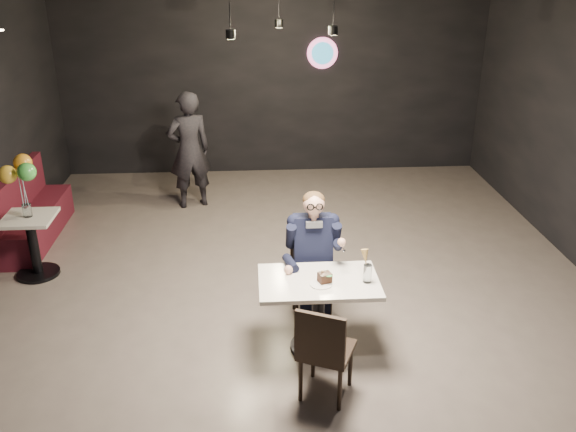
{
  "coord_description": "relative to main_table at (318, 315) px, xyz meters",
  "views": [
    {
      "loc": [
        -0.42,
        -5.61,
        3.5
      ],
      "look_at": [
        -0.06,
        -0.16,
        1.14
      ],
      "focal_mm": 38.0,
      "sensor_mm": 36.0,
      "label": 1
    }
  ],
  "objects": [
    {
      "name": "chair_far",
      "position": [
        -0.0,
        0.55,
        0.09
      ],
      "size": [
        0.42,
        0.46,
        0.92
      ],
      "primitive_type": "cube",
      "color": "black",
      "rests_on": "floor"
    },
    {
      "name": "mint_leaf",
      "position": [
        0.08,
        -0.09,
        0.47
      ],
      "size": [
        0.06,
        0.04,
        0.01
      ],
      "primitive_type": "ellipsoid",
      "color": "green",
      "rests_on": "cake_slice"
    },
    {
      "name": "booth_bench",
      "position": [
        -3.43,
        2.67,
        0.09
      ],
      "size": [
        0.46,
        1.85,
        0.92
      ],
      "primitive_type": "cube",
      "color": "#4D101E",
      "rests_on": "floor"
    },
    {
      "name": "floor",
      "position": [
        -0.18,
        0.76,
        -0.38
      ],
      "size": [
        9.0,
        9.0,
        0.0
      ],
      "primitive_type": "plane",
      "color": "slate",
      "rests_on": "ground"
    },
    {
      "name": "wall_sign",
      "position": [
        0.62,
        5.23,
        1.62
      ],
      "size": [
        0.5,
        0.06,
        0.5
      ],
      "primitive_type": null,
      "color": "pink",
      "rests_on": "floor"
    },
    {
      "name": "balloon_vase",
      "position": [
        -3.13,
        1.67,
        0.45
      ],
      "size": [
        0.1,
        0.1,
        0.15
      ],
      "primitive_type": "cylinder",
      "color": "silver",
      "rests_on": "side_table"
    },
    {
      "name": "main_table",
      "position": [
        0.0,
        0.0,
        0.0
      ],
      "size": [
        1.1,
        0.7,
        0.75
      ],
      "primitive_type": "cube",
      "color": "white",
      "rests_on": "floor"
    },
    {
      "name": "balloon_bunch",
      "position": [
        -3.13,
        1.67,
        0.83
      ],
      "size": [
        0.37,
        0.37,
        0.61
      ],
      "primitive_type": "cube",
      "color": "yellow",
      "rests_on": "balloon_vase"
    },
    {
      "name": "sundae_glass",
      "position": [
        0.43,
        -0.06,
        0.46
      ],
      "size": [
        0.08,
        0.08,
        0.17
      ],
      "primitive_type": "cylinder",
      "color": "silver",
      "rests_on": "main_table"
    },
    {
      "name": "cake_slice",
      "position": [
        0.05,
        -0.05,
        0.43
      ],
      "size": [
        0.14,
        0.12,
        0.08
      ],
      "primitive_type": "cube",
      "rotation": [
        0.0,
        0.0,
        0.35
      ],
      "color": "black",
      "rests_on": "dessert_plate"
    },
    {
      "name": "side_table",
      "position": [
        -3.13,
        1.67,
        -0.02
      ],
      "size": [
        0.56,
        0.56,
        0.7
      ],
      "primitive_type": "cube",
      "color": "white",
      "rests_on": "floor"
    },
    {
      "name": "seated_man",
      "position": [
        -0.0,
        0.55,
        0.34
      ],
      "size": [
        0.6,
        0.8,
        1.44
      ],
      "primitive_type": "cube",
      "color": "black",
      "rests_on": "floor"
    },
    {
      "name": "pendant_lights",
      "position": [
        -0.18,
        2.76,
        2.51
      ],
      "size": [
        1.4,
        1.2,
        0.36
      ],
      "primitive_type": "cube",
      "color": "black",
      "rests_on": "floor"
    },
    {
      "name": "passerby",
      "position": [
        -1.48,
        3.72,
        0.49
      ],
      "size": [
        0.73,
        0.6,
        1.72
      ],
      "primitive_type": "imported",
      "rotation": [
        0.0,
        0.0,
        3.48
      ],
      "color": "black",
      "rests_on": "floor"
    },
    {
      "name": "dessert_plate",
      "position": [
        0.01,
        -0.09,
        0.38
      ],
      "size": [
        0.2,
        0.2,
        0.01
      ],
      "primitive_type": "cylinder",
      "color": "white",
      "rests_on": "main_table"
    },
    {
      "name": "wafer_cone",
      "position": [
        0.41,
        -0.05,
        0.63
      ],
      "size": [
        0.08,
        0.08,
        0.14
      ],
      "primitive_type": "cone",
      "rotation": [
        0.0,
        0.0,
        0.26
      ],
      "color": "tan",
      "rests_on": "sundae_glass"
    },
    {
      "name": "chair_near",
      "position": [
        -0.0,
        -0.64,
        0.09
      ],
      "size": [
        0.57,
        0.59,
        0.92
      ],
      "primitive_type": "cube",
      "rotation": [
        0.0,
        0.0,
        -0.42
      ],
      "color": "black",
      "rests_on": "floor"
    }
  ]
}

